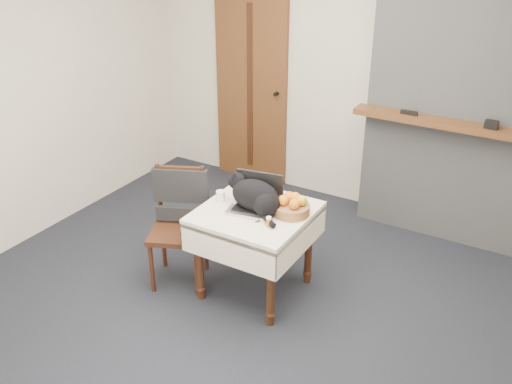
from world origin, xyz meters
TOP-DOWN VIEW (x-y plane):
  - ground at (0.00, 0.00)m, footprint 4.50×4.50m
  - room_shell at (0.00, 0.46)m, footprint 4.52×4.01m
  - door at (-1.20, 1.97)m, footprint 0.82×0.10m
  - chimney at (0.90, 1.85)m, footprint 1.62×0.48m
  - side_table at (-0.10, 0.19)m, footprint 0.78×0.78m
  - laptop at (-0.11, 0.23)m, footprint 0.40×0.36m
  - cat at (-0.09, 0.20)m, footprint 0.52×0.34m
  - cream_jar at (-0.40, 0.19)m, footprint 0.07×0.07m
  - pill_bottle at (0.10, 0.04)m, footprint 0.04×0.04m
  - fruit_basket at (0.15, 0.28)m, footprint 0.26×0.26m
  - desk_clutter at (0.06, 0.19)m, footprint 0.11×0.12m
  - chair at (-0.72, 0.09)m, footprint 0.54×0.54m

SIDE VIEW (x-z plane):
  - ground at x=0.00m, z-range 0.00..0.00m
  - side_table at x=-0.10m, z-range 0.24..0.94m
  - chair at x=-0.72m, z-range 0.13..1.05m
  - desk_clutter at x=0.06m, z-range 0.70..0.71m
  - pill_bottle at x=0.10m, z-range 0.70..0.78m
  - cream_jar at x=-0.40m, z-range 0.70..0.78m
  - fruit_basket at x=0.15m, z-range 0.69..0.83m
  - laptop at x=-0.11m, z-range 0.63..0.90m
  - cat at x=-0.09m, z-range 0.68..0.95m
  - door at x=-1.20m, z-range 0.00..2.00m
  - chimney at x=0.90m, z-range 0.00..2.60m
  - room_shell at x=0.00m, z-range 0.46..3.07m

